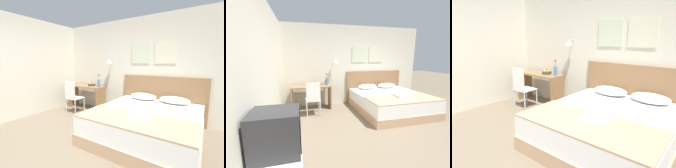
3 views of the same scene
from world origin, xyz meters
The scene contains 14 objects.
ground_plane centered at (0.00, 0.00, 0.00)m, with size 24.00×24.00×0.00m, color #756651.
wall_back centered at (0.01, 2.60, 1.33)m, with size 5.21×0.31×2.65m.
wall_left centered at (-2.24, -0.21, 1.32)m, with size 0.06×5.57×2.65m.
bed centered at (0.93, 1.48, 0.27)m, with size 1.94×2.06×0.54m.
headboard centered at (0.93, 2.54, 0.56)m, with size 2.06×0.06×1.12m.
pillow_left centered at (0.56, 2.27, 0.62)m, with size 0.66×0.38×0.16m.
pillow_right centered at (1.30, 2.27, 0.62)m, with size 0.66×0.38×0.16m.
throw_blanket centered at (0.93, 0.88, 0.55)m, with size 1.88×0.82×0.02m.
folded_towel_near_foot centered at (0.99, 1.03, 0.59)m, with size 0.33×0.30×0.06m.
desk centered at (-1.35, 2.26, 0.52)m, with size 1.20×0.50×0.74m.
desk_chair centered at (-1.34, 1.67, 0.54)m, with size 0.40×0.40×0.95m.
fruit_bowl centered at (-1.16, 2.31, 0.79)m, with size 0.23×0.23×0.13m.
flower_vase centered at (-0.85, 2.28, 0.88)m, with size 0.08×0.08×0.38m.
television centered at (-1.93, -0.79, 0.86)m, with size 0.49×0.42×0.47m.
Camera 2 is at (-1.67, -2.35, 1.64)m, focal length 24.00 mm.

